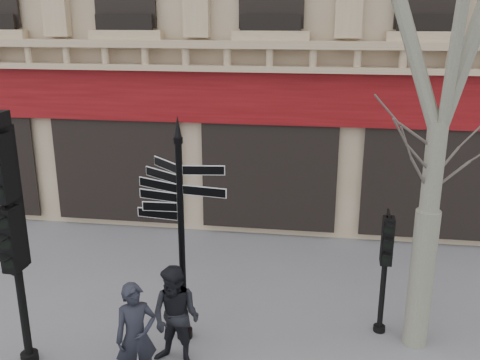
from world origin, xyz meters
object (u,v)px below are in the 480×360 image
(pedestrian_a, at_px, (136,337))
(pedestrian_b, at_px, (176,317))
(traffic_signal_main, at_px, (10,212))
(fingerpost, at_px, (180,195))
(traffic_signal_secondary, at_px, (386,253))

(pedestrian_a, height_order, pedestrian_b, pedestrian_a)
(pedestrian_a, bearing_deg, traffic_signal_main, 140.57)
(pedestrian_b, bearing_deg, traffic_signal_main, -159.82)
(fingerpost, distance_m, traffic_signal_secondary, 3.70)
(traffic_signal_secondary, bearing_deg, pedestrian_a, -149.65)
(fingerpost, height_order, pedestrian_b, fingerpost)
(pedestrian_a, bearing_deg, fingerpost, 44.34)
(traffic_signal_main, distance_m, traffic_signal_secondary, 6.20)
(fingerpost, relative_size, traffic_signal_secondary, 1.80)
(fingerpost, distance_m, pedestrian_b, 1.98)
(traffic_signal_main, height_order, pedestrian_a, traffic_signal_main)
(traffic_signal_main, relative_size, pedestrian_b, 2.41)
(fingerpost, relative_size, pedestrian_a, 2.30)
(fingerpost, height_order, pedestrian_a, fingerpost)
(fingerpost, xyz_separation_m, traffic_signal_main, (-2.38, -1.06, -0.05))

